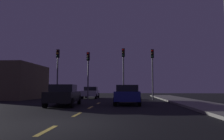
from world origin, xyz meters
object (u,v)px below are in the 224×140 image
traffic_signal_far_left (58,65)px  traffic_signal_center_right (123,64)px  car_stopped_ahead (127,94)px  car_adjacent_lane (64,95)px  traffic_signal_center_left (88,66)px  street_lamp_right (221,27)px  traffic_signal_far_right (152,65)px  car_oncoming_far (91,92)px

traffic_signal_far_left → traffic_signal_center_right: (7.16, 0.00, 0.01)m
car_stopped_ahead → car_adjacent_lane: car_adjacent_lane is taller
traffic_signal_center_left → street_lamp_right: bearing=-49.2°
traffic_signal_center_right → car_stopped_ahead: 6.87m
traffic_signal_center_right → car_stopped_ahead: size_ratio=1.21×
traffic_signal_center_right → traffic_signal_far_right: size_ratio=1.03×
car_adjacent_lane → car_oncoming_far: size_ratio=1.15×
car_oncoming_far → traffic_signal_far_left: bearing=-131.6°
traffic_signal_far_left → traffic_signal_center_left: (3.36, -0.00, -0.21)m
car_oncoming_far → street_lamp_right: 17.64m
traffic_signal_far_left → car_adjacent_lane: size_ratio=1.18×
traffic_signal_far_left → street_lamp_right: size_ratio=0.71×
car_oncoming_far → traffic_signal_center_right: bearing=-40.6°
traffic_signal_center_left → car_oncoming_far: bearing=94.3°
car_adjacent_lane → car_oncoming_far: (-0.01, 11.34, -0.03)m
traffic_signal_center_right → street_lamp_right: 12.16m
traffic_signal_far_left → traffic_signal_center_left: bearing=-0.0°
traffic_signal_far_left → traffic_signal_center_right: traffic_signal_center_right is taller
traffic_signal_far_left → car_oncoming_far: traffic_signal_far_left is taller
traffic_signal_far_right → car_stopped_ahead: traffic_signal_far_right is taller
car_adjacent_lane → car_oncoming_far: bearing=90.1°
traffic_signal_far_right → street_lamp_right: size_ratio=0.70×
traffic_signal_far_right → car_stopped_ahead: size_ratio=1.18×
traffic_signal_far_left → car_stopped_ahead: size_ratio=1.20×
traffic_signal_far_left → car_adjacent_lane: (3.11, -7.85, -3.03)m
traffic_signal_center_left → car_oncoming_far: size_ratio=1.27×
car_stopped_ahead → street_lamp_right: size_ratio=0.59×
traffic_signal_far_right → car_oncoming_far: traffic_signal_far_right is taller
traffic_signal_far_right → car_oncoming_far: bearing=154.0°
traffic_signal_far_left → traffic_signal_center_left: traffic_signal_far_left is taller
traffic_signal_far_left → traffic_signal_center_right: 7.16m
car_stopped_ahead → car_oncoming_far: 10.61m
traffic_signal_far_left → traffic_signal_center_left: size_ratio=1.07×
traffic_signal_far_right → car_adjacent_lane: 11.00m
car_stopped_ahead → traffic_signal_far_right: bearing=66.5°
traffic_signal_far_left → traffic_signal_center_left: 3.37m
street_lamp_right → traffic_signal_center_right: bearing=117.1°
traffic_signal_far_left → street_lamp_right: (12.69, -10.80, 0.78)m
traffic_signal_far_left → car_adjacent_lane: bearing=-68.4°
car_stopped_ahead → car_adjacent_lane: (-4.45, -1.71, 0.00)m
traffic_signal_center_right → car_stopped_ahead: (0.39, -6.15, -3.04)m
traffic_signal_center_left → street_lamp_right: size_ratio=0.67×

